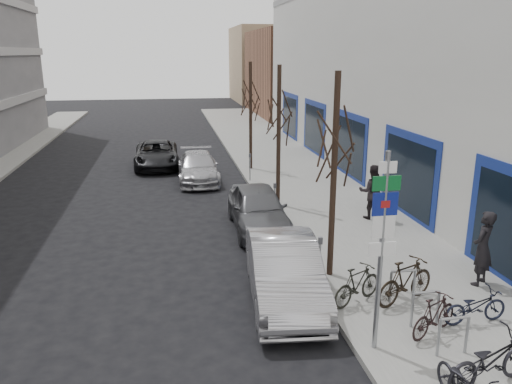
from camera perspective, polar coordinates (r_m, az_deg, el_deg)
name	(u,v)px	position (r m, az deg, el deg)	size (l,w,h in m)	color
ground	(258,366)	(10.34, 0.22, -19.26)	(120.00, 120.00, 0.00)	black
sidewalk_east	(324,204)	(20.17, 7.78, -1.34)	(5.00, 70.00, 0.15)	slate
brick_building_far	(316,73)	(50.51, 6.88, 13.36)	(12.00, 14.00, 8.00)	brown
tan_building_far	(286,64)	(65.12, 3.43, 14.37)	(13.00, 12.00, 9.00)	#937A5B
highway_sign_pole	(382,241)	(9.84, 14.20, -5.45)	(0.55, 0.10, 4.20)	gray
bike_rack	(426,305)	(11.66, 18.81, -12.08)	(0.66, 2.26, 0.83)	gray
tree_near	(336,128)	(12.67, 9.10, 7.22)	(1.80, 1.80, 5.50)	black
tree_mid	(279,103)	(18.89, 2.65, 10.11)	(1.80, 1.80, 5.50)	black
tree_far	(251,91)	(25.25, -0.63, 11.52)	(1.80, 1.80, 5.50)	black
meter_front	(320,256)	(12.93, 7.31, -7.25)	(0.10, 0.08, 1.27)	gray
meter_mid	(275,197)	(17.95, 2.16, -0.55)	(0.10, 0.08, 1.27)	gray
meter_back	(250,164)	(23.19, -0.69, 3.19)	(0.10, 0.08, 1.27)	gray
bike_near_left	(465,384)	(9.48, 22.77, -19.62)	(0.47, 1.57, 0.96)	black
bike_near_right	(434,315)	(11.43, 19.71, -13.09)	(0.44, 1.48, 0.90)	black
bike_mid_curb	(476,304)	(12.19, 23.81, -11.59)	(0.46, 1.52, 0.93)	black
bike_mid_inner	(357,284)	(12.23, 11.50, -10.30)	(0.47, 1.59, 0.96)	black
bike_far_curb	(491,356)	(10.17, 25.28, -16.60)	(0.59, 1.94, 1.18)	black
bike_far_inner	(406,280)	(12.51, 16.74, -9.66)	(0.55, 1.85, 1.12)	black
parked_car_front	(284,271)	(12.37, 3.25, -8.98)	(1.63, 4.67, 1.54)	#A7A7AC
parked_car_mid	(258,208)	(17.14, 0.24, -1.87)	(1.80, 4.46, 1.52)	#535459
parked_car_back	(198,167)	(23.88, -6.63, 2.83)	(1.86, 4.58, 1.33)	#A6A5AA
lane_car	(157,154)	(27.25, -11.28, 4.25)	(2.25, 4.88, 1.36)	black
pedestrian_near	(483,248)	(13.96, 24.48, -5.87)	(0.72, 0.47, 1.97)	black
pedestrian_far	(372,191)	(18.23, 13.15, 0.06)	(0.73, 0.50, 1.99)	black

